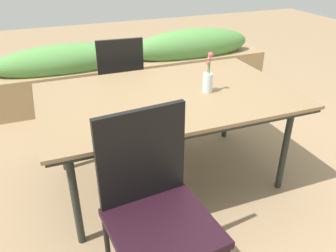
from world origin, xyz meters
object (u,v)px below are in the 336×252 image
dining_table (168,100)px  chair_far_side (120,81)px  flower_vase (208,80)px  planter_box (135,68)px  chair_near_left (154,202)px

dining_table → chair_far_side: chair_far_side is taller
flower_vase → planter_box: size_ratio=0.09×
dining_table → planter_box: planter_box is taller
dining_table → chair_near_left: 0.96m
dining_table → chair_near_left: (-0.41, -0.86, -0.11)m
dining_table → flower_vase: 0.31m
chair_near_left → chair_far_side: size_ratio=1.06×
dining_table → chair_far_side: 0.89m
dining_table → chair_far_side: size_ratio=1.87×
chair_near_left → flower_vase: 1.08m
chair_far_side → planter_box: (0.37, 0.81, -0.18)m
chair_far_side → chair_near_left: bearing=-94.2°
chair_near_left → flower_vase: size_ratio=3.47×
flower_vase → dining_table: bearing=166.9°
chair_near_left → dining_table: bearing=-120.8°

